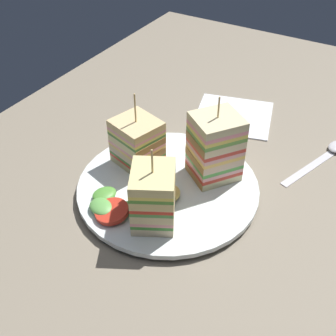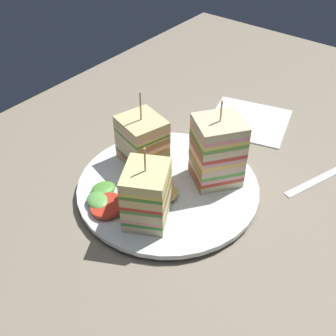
# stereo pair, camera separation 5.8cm
# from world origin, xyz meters

# --- Properties ---
(ground_plane) EXTENTS (1.26, 0.74, 0.02)m
(ground_plane) POSITION_xyz_m (0.00, 0.00, -0.01)
(ground_plane) COLOR #796E5C
(plate) EXTENTS (0.26, 0.26, 0.01)m
(plate) POSITION_xyz_m (0.00, 0.00, 0.01)
(plate) COLOR white
(plate) RESTS_ON ground_plane
(sandwich_wedge_0) EXTENTS (0.07, 0.08, 0.12)m
(sandwich_wedge_0) POSITION_xyz_m (0.02, 0.07, 0.05)
(sandwich_wedge_0) COLOR #D5BF81
(sandwich_wedge_0) RESTS_ON plate
(sandwich_wedge_1) EXTENTS (0.08, 0.08, 0.11)m
(sandwich_wedge_1) POSITION_xyz_m (-0.07, -0.02, 0.05)
(sandwich_wedge_1) COLOR beige
(sandwich_wedge_1) RESTS_ON plate
(sandwich_wedge_2) EXTENTS (0.09, 0.08, 0.13)m
(sandwich_wedge_2) POSITION_xyz_m (0.05, -0.04, 0.06)
(sandwich_wedge_2) COLOR beige
(sandwich_wedge_2) RESTS_ON plate
(chip_pile) EXTENTS (0.06, 0.06, 0.03)m
(chip_pile) POSITION_xyz_m (-0.02, -0.00, 0.03)
(chip_pile) COLOR #DBAE5C
(chip_pile) RESTS_ON plate
(salad_garnish) EXTENTS (0.07, 0.07, 0.01)m
(salad_garnish) POSITION_xyz_m (-0.08, 0.04, 0.02)
(salad_garnish) COLOR #60AE50
(salad_garnish) RESTS_ON plate
(spoon) EXTENTS (0.16, 0.07, 0.01)m
(spoon) POSITION_xyz_m (0.21, -0.18, 0.00)
(spoon) COLOR silver
(spoon) RESTS_ON ground_plane
(napkin) EXTENTS (0.15, 0.16, 0.01)m
(napkin) POSITION_xyz_m (0.23, -0.00, 0.00)
(napkin) COLOR white
(napkin) RESTS_ON ground_plane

